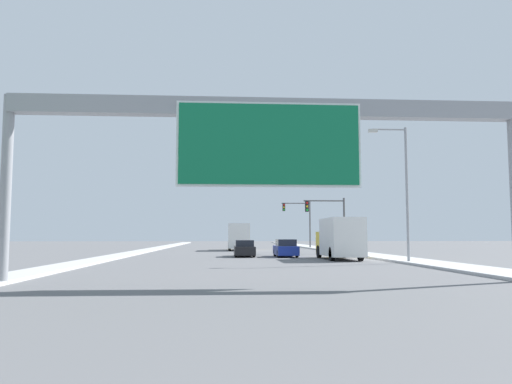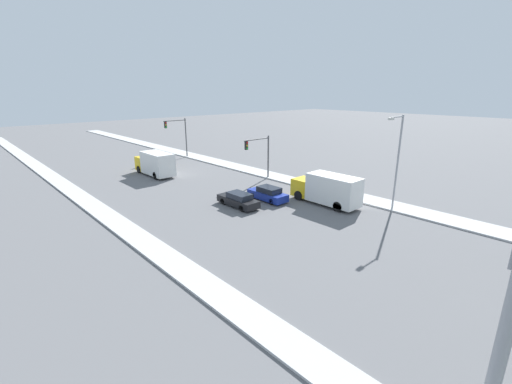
# 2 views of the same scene
# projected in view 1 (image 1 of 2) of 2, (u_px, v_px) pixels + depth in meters

# --- Properties ---
(sidewalk_right) EXTENTS (3.00, 120.00, 0.15)m
(sidewalk_right) POSITION_uv_depth(u_px,v_px,m) (329.00, 249.00, 61.55)
(sidewalk_right) COLOR #B7B7B7
(sidewalk_right) RESTS_ON ground
(median_strip_left) EXTENTS (2.00, 120.00, 0.15)m
(median_strip_left) POSITION_uv_depth(u_px,v_px,m) (149.00, 250.00, 60.17)
(median_strip_left) COLOR #B7B7B7
(median_strip_left) RESTS_ON ground
(sign_gantry) EXTENTS (20.31, 0.73, 7.19)m
(sign_gantry) POSITION_uv_depth(u_px,v_px,m) (269.00, 132.00, 19.47)
(sign_gantry) COLOR gray
(sign_gantry) RESTS_ON ground
(car_near_right) EXTENTS (1.72, 4.76, 1.41)m
(car_near_right) POSITION_uv_depth(u_px,v_px,m) (244.00, 249.00, 42.79)
(car_near_right) COLOR black
(car_near_right) RESTS_ON ground
(car_mid_right) EXTENTS (1.74, 4.54, 1.49)m
(car_mid_right) POSITION_uv_depth(u_px,v_px,m) (286.00, 249.00, 42.39)
(car_mid_right) COLOR navy
(car_mid_right) RESTS_ON ground
(truck_box_primary) EXTENTS (2.36, 7.34, 3.10)m
(truck_box_primary) POSITION_uv_depth(u_px,v_px,m) (340.00, 239.00, 37.74)
(truck_box_primary) COLOR yellow
(truck_box_primary) RESTS_ON ground
(truck_box_secondary) EXTENTS (2.47, 7.34, 3.20)m
(truck_box_secondary) POSITION_uv_depth(u_px,v_px,m) (239.00, 237.00, 60.25)
(truck_box_secondary) COLOR yellow
(truck_box_secondary) RESTS_ON ground
(traffic_light_near_intersection) EXTENTS (4.18, 0.32, 5.57)m
(traffic_light_near_intersection) POSITION_uv_depth(u_px,v_px,m) (330.00, 216.00, 49.79)
(traffic_light_near_intersection) COLOR #4C4C4F
(traffic_light_near_intersection) RESTS_ON ground
(traffic_light_mid_block) EXTENTS (4.09, 0.32, 6.59)m
(traffic_light_mid_block) POSITION_uv_depth(u_px,v_px,m) (301.00, 217.00, 69.74)
(traffic_light_mid_block) COLOR #4C4C4F
(traffic_light_mid_block) RESTS_ON ground
(street_lamp_right) EXTENTS (2.60, 0.28, 9.03)m
(street_lamp_right) POSITION_uv_depth(u_px,v_px,m) (402.00, 183.00, 33.02)
(street_lamp_right) COLOR gray
(street_lamp_right) RESTS_ON ground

